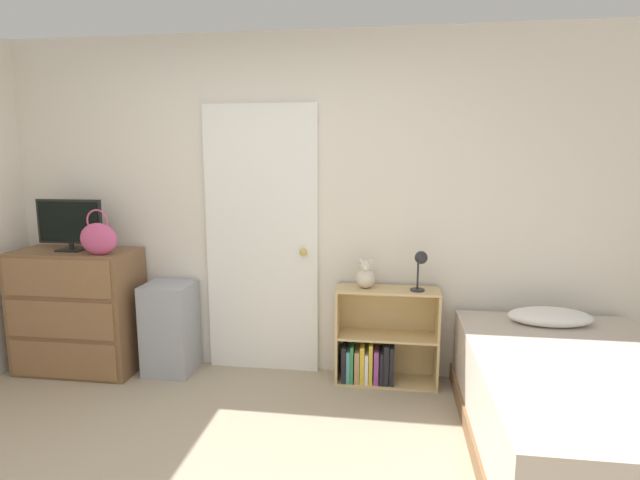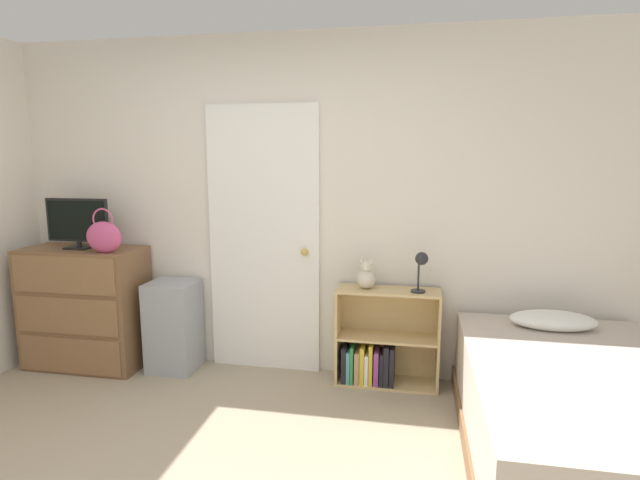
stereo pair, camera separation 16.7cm
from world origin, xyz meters
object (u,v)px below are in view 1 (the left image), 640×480
Objects in this scene: bookshelf at (379,347)px; teddy_bear at (366,276)px; dresser at (78,311)px; bed at (583,411)px; tv at (70,224)px; handbag at (99,238)px; desk_lamp at (420,263)px; storage_bin at (170,328)px.

teddy_bear is at bearing -178.62° from bookshelf.
bookshelf is at bearing 2.48° from dresser.
bed is at bearing -11.46° from dresser.
dresser is 1.29× the size of bookshelf.
tv reaches higher than bed.
tv is at bearing 157.24° from handbag.
desk_lamp is at bearing 138.42° from bed.
bookshelf is 0.71m from desk_lamp.
desk_lamp is (0.28, -0.04, 0.65)m from bookshelf.
bookshelf is 3.47× the size of teddy_bear.
teddy_bear is at bearing 174.49° from desk_lamp.
bookshelf is at bearing 6.65° from handbag.
storage_bin is 1.96m from desk_lamp.
desk_lamp is (0.38, -0.04, 0.12)m from teddy_bear.
desk_lamp is (1.88, 0.00, 0.57)m from storage_bin.
tv reaches higher than desk_lamp.
bookshelf is at bearing 1.52° from storage_bin.
tv is 3.64m from bed.
handbag is 1.15× the size of desk_lamp.
tv is 2.62m from desk_lamp.
bookshelf is 1.39m from bed.
desk_lamp is 0.15× the size of bed.
handbag is 1.95m from teddy_bear.
storage_bin is at bearing -178.47° from teddy_bear.
teddy_bear is (-0.11, -0.00, 0.54)m from bookshelf.
teddy_bear is (1.49, 0.04, 0.46)m from storage_bin.
storage_bin is 1.56m from teddy_bear.
bookshelf is at bearing 144.84° from bed.
tv is at bearing -145.08° from dresser.
dresser is 0.68m from tv.
dresser is 4.47× the size of teddy_bear.
bed is (0.86, -0.76, -0.65)m from desk_lamp.
storage_bin is at bearing 5.02° from tv.
handbag is at bearing -22.76° from tv.
tv reaches higher than handbag.
bookshelf is (2.02, 0.24, -0.81)m from handbag.
dresser is 0.68m from handbag.
tv reaches higher than teddy_bear.
bed is at bearing -35.16° from bookshelf.
bed is at bearing -11.33° from tv.
handbag is at bearing -24.37° from dresser.
tv is 0.27× the size of bed.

